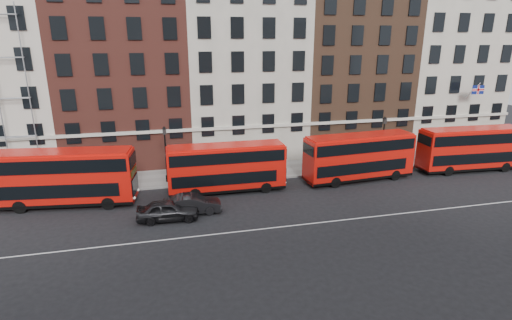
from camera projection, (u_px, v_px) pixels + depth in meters
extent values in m
plane|color=black|center=(291.00, 214.00, 31.07)|extent=(120.00, 120.00, 0.00)
cube|color=gray|center=(259.00, 171.00, 40.81)|extent=(80.00, 5.00, 0.15)
cube|color=gray|center=(265.00, 179.00, 38.48)|extent=(80.00, 0.30, 0.16)
cube|color=white|center=(300.00, 225.00, 29.21)|extent=(70.00, 0.12, 0.01)
cube|color=brown|center=(123.00, 59.00, 41.70)|extent=(12.80, 10.00, 22.00)
cube|color=#A09C8D|center=(243.00, 71.00, 45.01)|extent=(12.80, 10.00, 19.00)
cube|color=brown|center=(348.00, 61.00, 47.58)|extent=(12.80, 10.00, 21.00)
cube|color=#ADA796|center=(440.00, 63.00, 50.59)|extent=(12.80, 10.00, 20.00)
cube|color=red|center=(64.00, 177.00, 31.89)|extent=(11.18, 3.98, 4.11)
cube|color=black|center=(67.00, 200.00, 32.46)|extent=(11.19, 4.03, 0.25)
cube|color=black|center=(61.00, 186.00, 32.06)|extent=(9.95, 3.91, 1.09)
cube|color=black|center=(61.00, 162.00, 31.51)|extent=(10.78, 4.01, 1.04)
cube|color=red|center=(60.00, 152.00, 31.27)|extent=(10.85, 3.74, 0.19)
cube|color=black|center=(135.00, 184.00, 32.69)|extent=(0.38, 2.28, 1.35)
cube|color=black|center=(134.00, 171.00, 32.37)|extent=(0.34, 1.97, 0.44)
cylinder|color=black|center=(108.00, 203.00, 31.70)|extent=(1.07, 0.42, 1.04)
cylinder|color=black|center=(115.00, 192.00, 33.92)|extent=(1.07, 0.42, 1.04)
cylinder|color=black|center=(20.00, 207.00, 31.02)|extent=(1.07, 0.42, 1.04)
cylinder|color=black|center=(33.00, 196.00, 33.23)|extent=(1.07, 0.42, 1.04)
cube|color=red|center=(227.00, 167.00, 34.89)|extent=(10.21, 2.54, 3.83)
cube|color=black|center=(227.00, 187.00, 35.42)|extent=(10.21, 2.58, 0.23)
cube|color=black|center=(223.00, 175.00, 35.02)|extent=(9.04, 2.60, 1.02)
cube|color=black|center=(226.00, 154.00, 34.54)|extent=(9.82, 2.61, 0.97)
cube|color=red|center=(226.00, 146.00, 34.31)|extent=(9.91, 2.34, 0.17)
cube|color=black|center=(283.00, 171.00, 36.21)|extent=(0.10, 2.13, 1.26)
cube|color=black|center=(283.00, 160.00, 35.90)|extent=(0.10, 1.84, 0.41)
cylinder|color=black|center=(266.00, 188.00, 35.10)|extent=(0.97, 0.28, 0.97)
cylinder|color=black|center=(260.00, 179.00, 37.13)|extent=(0.97, 0.28, 0.97)
cylinder|color=black|center=(195.00, 194.00, 33.78)|extent=(0.97, 0.28, 0.97)
cylinder|color=black|center=(193.00, 185.00, 35.80)|extent=(0.97, 0.28, 0.97)
cube|color=red|center=(359.00, 157.00, 37.70)|extent=(10.73, 3.33, 3.97)
cube|color=black|center=(358.00, 175.00, 38.25)|extent=(10.73, 3.37, 0.24)
cube|color=black|center=(356.00, 164.00, 37.81)|extent=(9.53, 3.32, 1.06)
cube|color=black|center=(360.00, 144.00, 37.34)|extent=(10.33, 3.38, 1.01)
cube|color=red|center=(361.00, 136.00, 37.11)|extent=(10.41, 3.11, 0.18)
cube|color=black|center=(405.00, 160.00, 39.51)|extent=(0.25, 2.21, 1.31)
cube|color=black|center=(406.00, 149.00, 39.19)|extent=(0.23, 1.91, 0.42)
cylinder|color=black|center=(395.00, 175.00, 38.23)|extent=(1.03, 0.36, 1.01)
cylinder|color=black|center=(381.00, 168.00, 40.28)|extent=(1.03, 0.36, 1.01)
cylinder|color=black|center=(335.00, 182.00, 36.33)|extent=(1.03, 0.36, 1.01)
cylinder|color=black|center=(324.00, 175.00, 38.38)|extent=(1.03, 0.36, 1.01)
cube|color=red|center=(471.00, 149.00, 40.48)|extent=(10.68, 3.00, 3.98)
cube|color=black|center=(468.00, 166.00, 41.03)|extent=(10.68, 3.04, 0.24)
cube|color=black|center=(467.00, 155.00, 40.62)|extent=(9.48, 3.02, 1.06)
cube|color=black|center=(472.00, 137.00, 40.12)|extent=(10.28, 3.06, 1.01)
cube|color=red|center=(474.00, 129.00, 39.88)|extent=(10.37, 2.78, 0.18)
cylinder|color=black|center=(505.00, 167.00, 40.58)|extent=(1.02, 0.33, 1.01)
cylinder|color=black|center=(489.00, 161.00, 42.70)|extent=(1.02, 0.33, 1.01)
cylinder|color=black|center=(449.00, 171.00, 39.41)|extent=(1.02, 0.33, 1.01)
cylinder|color=black|center=(435.00, 164.00, 41.53)|extent=(1.02, 0.33, 1.01)
imported|color=black|center=(168.00, 210.00, 29.79)|extent=(4.68, 2.09, 1.56)
imported|color=black|center=(192.00, 204.00, 30.99)|extent=(4.56, 1.76, 1.48)
cylinder|color=black|center=(166.00, 158.00, 36.93)|extent=(0.14, 0.14, 4.60)
cylinder|color=black|center=(168.00, 178.00, 37.52)|extent=(0.32, 0.32, 0.60)
cube|color=#262626|center=(164.00, 131.00, 36.18)|extent=(0.32, 0.32, 0.55)
cone|color=black|center=(164.00, 127.00, 36.08)|extent=(0.44, 0.44, 0.25)
cylinder|color=black|center=(382.00, 145.00, 41.38)|extent=(0.14, 0.14, 4.60)
cylinder|color=black|center=(381.00, 163.00, 41.96)|extent=(0.32, 0.32, 0.60)
cube|color=#262626|center=(385.00, 121.00, 40.63)|extent=(0.32, 0.32, 0.55)
cone|color=black|center=(385.00, 118.00, 40.52)|extent=(0.44, 0.44, 0.25)
cylinder|color=black|center=(464.00, 150.00, 43.29)|extent=(0.12, 0.12, 2.60)
cube|color=black|center=(468.00, 136.00, 42.68)|extent=(0.25, 0.30, 0.75)
sphere|color=red|center=(469.00, 134.00, 42.46)|extent=(0.14, 0.14, 0.14)
sphere|color=#0C9919|center=(469.00, 138.00, 42.59)|extent=(0.14, 0.14, 0.14)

